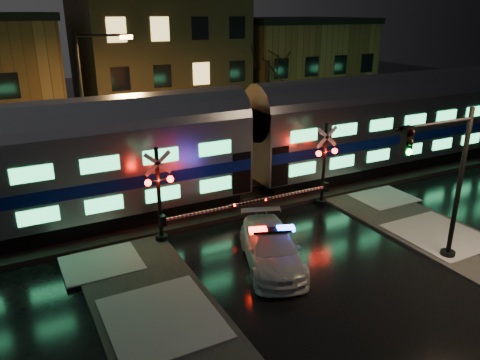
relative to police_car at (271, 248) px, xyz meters
name	(u,v)px	position (x,y,z in m)	size (l,w,h in m)	color
ground	(281,241)	(1.44, 1.52, -0.75)	(120.00, 120.00, 0.00)	black
ballast	(231,200)	(1.44, 6.52, -0.63)	(90.00, 4.20, 0.24)	black
building_mid	(157,60)	(3.44, 24.02, 5.00)	(12.00, 11.00, 11.50)	brown
building_right	(292,71)	(16.44, 23.52, 3.50)	(12.00, 10.00, 8.50)	brown
train	(247,139)	(2.40, 6.52, 2.64)	(51.00, 3.12, 5.92)	black
police_car	(271,248)	(0.00, 0.00, 0.00)	(3.66, 5.49, 1.64)	silver
crossing_signal_right	(319,174)	(5.08, 3.83, 1.08)	(6.20, 0.67, 4.39)	black
crossing_signal_left	(168,204)	(-2.90, 3.83, 1.04)	(6.10, 0.67, 4.32)	black
traffic_light	(443,187)	(5.72, -2.96, 2.59)	(4.05, 0.72, 6.27)	black
streetlight	(89,107)	(-4.61, 10.52, 4.25)	(2.90, 0.30, 8.66)	black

